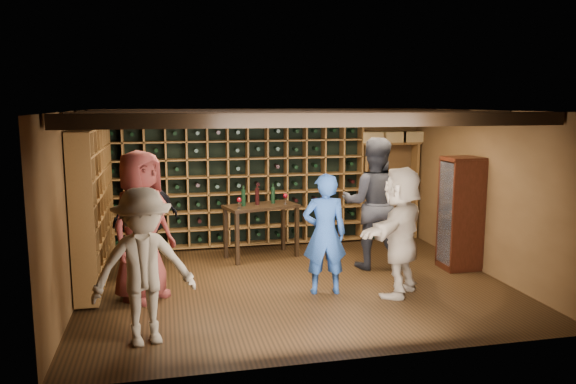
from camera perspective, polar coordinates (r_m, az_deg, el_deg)
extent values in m
plane|color=#301D0D|center=(8.29, 0.74, -9.29)|extent=(6.00, 6.00, 0.00)
plane|color=brown|center=(10.41, -2.40, 1.54)|extent=(6.00, 0.00, 6.00)
plane|color=brown|center=(5.63, 6.62, -4.98)|extent=(6.00, 0.00, 6.00)
plane|color=brown|center=(7.87, -21.03, -1.50)|extent=(0.00, 5.00, 5.00)
plane|color=brown|center=(9.14, 19.39, -0.01)|extent=(0.00, 5.00, 5.00)
plane|color=black|center=(7.87, 0.78, 8.26)|extent=(6.00, 6.00, 0.00)
cube|color=black|center=(6.32, 4.13, 7.31)|extent=(5.90, 0.18, 0.16)
cube|color=black|center=(7.38, 1.68, 7.58)|extent=(5.90, 0.18, 0.16)
cube|color=black|center=(8.45, -0.16, 7.77)|extent=(5.90, 0.18, 0.16)
cube|color=black|center=(9.53, -1.59, 7.92)|extent=(5.90, 0.18, 0.16)
cylinder|color=black|center=(7.68, -8.04, 7.33)|extent=(0.10, 0.10, 0.10)
cylinder|color=black|center=(8.33, 2.17, 7.54)|extent=(0.10, 0.10, 0.10)
cylinder|color=black|center=(8.03, 11.13, 7.32)|extent=(0.10, 0.10, 0.10)
cylinder|color=black|center=(9.00, -2.24, 7.65)|extent=(0.10, 0.10, 0.10)
cube|color=brown|center=(10.17, -5.14, 0.77)|extent=(4.65, 0.30, 2.20)
cube|color=black|center=(10.17, -5.14, 0.77)|extent=(4.56, 0.02, 2.16)
cube|color=brown|center=(8.67, -19.10, -1.14)|extent=(0.30, 2.65, 2.20)
cube|color=black|center=(8.67, -19.10, -1.14)|extent=(0.29, 0.02, 2.16)
cube|color=brown|center=(10.85, 10.37, 4.90)|extent=(1.15, 0.32, 0.04)
cube|color=brown|center=(11.17, 12.70, 0.19)|extent=(0.05, 0.28, 1.85)
cube|color=brown|center=(10.77, 7.68, 0.00)|extent=(0.05, 0.28, 1.85)
cube|color=tan|center=(10.70, 8.40, 5.54)|extent=(0.40, 0.30, 0.20)
cube|color=tan|center=(10.87, 10.63, 5.53)|extent=(0.40, 0.30, 0.20)
cube|color=tan|center=(11.01, 12.32, 5.52)|extent=(0.40, 0.30, 0.20)
cube|color=#36130A|center=(9.42, 16.90, -7.11)|extent=(0.55, 0.50, 0.10)
cube|color=#36130A|center=(9.23, 17.14, -2.03)|extent=(0.55, 0.50, 1.70)
cube|color=white|center=(9.10, 15.72, -2.11)|extent=(0.01, 0.46, 1.60)
cube|color=#36130A|center=(9.23, 17.14, -2.03)|extent=(0.50, 0.44, 0.02)
sphere|color=#59260C|center=(9.20, 17.06, -1.42)|extent=(0.18, 0.18, 0.18)
imported|color=navy|center=(7.71, 3.74, -4.27)|extent=(0.65, 0.47, 1.67)
imported|color=black|center=(8.95, 8.69, -1.15)|extent=(1.22, 1.10, 2.08)
imported|color=maroon|center=(7.67, -14.66, -3.34)|extent=(1.13, 1.15, 2.00)
imported|color=black|center=(8.68, -14.22, -2.70)|extent=(1.12, 0.86, 1.77)
imported|color=#83745A|center=(6.28, -14.46, -7.39)|extent=(1.23, 0.88, 1.72)
imported|color=tan|center=(7.79, 11.38, -3.92)|extent=(1.52, 1.54, 1.77)
cube|color=black|center=(9.47, -2.75, -1.46)|extent=(1.32, 0.90, 0.05)
cube|color=black|center=(9.12, -5.19, -4.80)|extent=(0.07, 0.07, 0.86)
cube|color=black|center=(9.59, 0.90, -4.08)|extent=(0.07, 0.07, 0.86)
cube|color=black|center=(9.57, -6.37, -4.15)|extent=(0.07, 0.07, 0.86)
cube|color=black|center=(10.02, -0.49, -3.50)|extent=(0.07, 0.07, 0.86)
cylinder|color=black|center=(9.36, -4.55, -0.58)|extent=(0.07, 0.07, 0.28)
cylinder|color=black|center=(9.46, -3.16, -0.46)|extent=(0.07, 0.07, 0.28)
cylinder|color=black|center=(9.59, -1.53, -0.32)|extent=(0.07, 0.07, 0.28)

